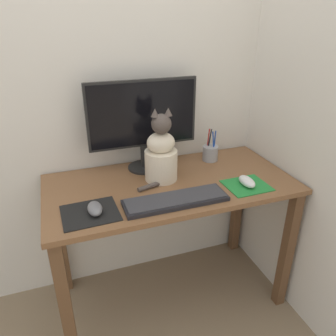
{
  "coord_description": "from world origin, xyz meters",
  "views": [
    {
      "loc": [
        -0.47,
        -1.3,
        1.45
      ],
      "look_at": [
        -0.04,
        -0.07,
        0.83
      ],
      "focal_mm": 35.0,
      "sensor_mm": 36.0,
      "label": 1
    }
  ],
  "objects_px": {
    "computer_mouse_left": "(95,209)",
    "computer_mouse_right": "(247,181)",
    "keyboard": "(176,200)",
    "cat": "(161,154)",
    "monitor": "(143,119)",
    "pen_cup": "(210,153)"
  },
  "relations": [
    {
      "from": "keyboard",
      "to": "pen_cup",
      "type": "relative_size",
      "value": 2.6
    },
    {
      "from": "keyboard",
      "to": "computer_mouse_right",
      "type": "bearing_deg",
      "value": 3.78
    },
    {
      "from": "monitor",
      "to": "cat",
      "type": "height_order",
      "value": "monitor"
    },
    {
      "from": "monitor",
      "to": "computer_mouse_left",
      "type": "distance_m",
      "value": 0.52
    },
    {
      "from": "monitor",
      "to": "computer_mouse_right",
      "type": "height_order",
      "value": "monitor"
    },
    {
      "from": "computer_mouse_left",
      "to": "computer_mouse_right",
      "type": "bearing_deg",
      "value": -0.04
    },
    {
      "from": "computer_mouse_left",
      "to": "pen_cup",
      "type": "bearing_deg",
      "value": 26.0
    },
    {
      "from": "monitor",
      "to": "computer_mouse_left",
      "type": "bearing_deg",
      "value": -131.18
    },
    {
      "from": "keyboard",
      "to": "computer_mouse_right",
      "type": "xyz_separation_m",
      "value": [
        0.36,
        0.03,
        0.01
      ]
    },
    {
      "from": "computer_mouse_left",
      "to": "computer_mouse_right",
      "type": "relative_size",
      "value": 0.93
    },
    {
      "from": "monitor",
      "to": "pen_cup",
      "type": "height_order",
      "value": "monitor"
    },
    {
      "from": "keyboard",
      "to": "cat",
      "type": "xyz_separation_m",
      "value": [
        0.01,
        0.23,
        0.12
      ]
    },
    {
      "from": "computer_mouse_right",
      "to": "pen_cup",
      "type": "relative_size",
      "value": 0.63
    },
    {
      "from": "pen_cup",
      "to": "computer_mouse_right",
      "type": "bearing_deg",
      "value": -84.8
    },
    {
      "from": "keyboard",
      "to": "pen_cup",
      "type": "bearing_deg",
      "value": 46.39
    },
    {
      "from": "monitor",
      "to": "computer_mouse_right",
      "type": "distance_m",
      "value": 0.58
    },
    {
      "from": "keyboard",
      "to": "pen_cup",
      "type": "height_order",
      "value": "pen_cup"
    },
    {
      "from": "monitor",
      "to": "cat",
      "type": "xyz_separation_m",
      "value": [
        0.04,
        -0.15,
        -0.13
      ]
    },
    {
      "from": "monitor",
      "to": "keyboard",
      "type": "distance_m",
      "value": 0.45
    },
    {
      "from": "computer_mouse_left",
      "to": "computer_mouse_right",
      "type": "height_order",
      "value": "same"
    },
    {
      "from": "computer_mouse_left",
      "to": "cat",
      "type": "height_order",
      "value": "cat"
    },
    {
      "from": "computer_mouse_right",
      "to": "pen_cup",
      "type": "height_order",
      "value": "pen_cup"
    }
  ]
}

